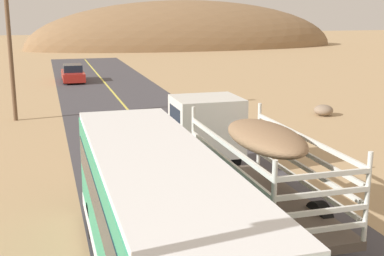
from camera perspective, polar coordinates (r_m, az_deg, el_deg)
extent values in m
cube|color=silver|center=(19.57, 1.65, 0.27)|extent=(2.50, 2.20, 2.20)
cube|color=#192333|center=(19.48, 1.65, 1.55)|extent=(2.53, 1.54, 0.70)
cube|color=brown|center=(15.07, 7.95, -8.30)|extent=(2.50, 6.40, 0.24)
cylinder|color=silver|center=(17.11, 0.16, -1.24)|extent=(0.12, 0.12, 2.20)
cylinder|color=silver|center=(17.90, 7.49, -0.69)|extent=(0.12, 0.12, 2.20)
cylinder|color=silver|center=(11.51, 9.07, -8.80)|extent=(0.12, 0.12, 2.20)
cylinder|color=silver|center=(12.66, 18.95, -7.30)|extent=(0.12, 0.12, 2.20)
cube|color=silver|center=(14.45, 3.60, -6.79)|extent=(0.08, 6.30, 0.12)
cube|color=silver|center=(15.39, 12.16, -5.79)|extent=(0.08, 6.30, 0.12)
cube|color=silver|center=(12.28, 14.13, -10.95)|extent=(2.40, 0.08, 0.12)
cube|color=silver|center=(14.30, 3.63, -5.14)|extent=(0.08, 6.30, 0.12)
cube|color=silver|center=(15.26, 12.24, -4.23)|extent=(0.08, 6.30, 0.12)
cube|color=silver|center=(12.11, 14.25, -9.05)|extent=(2.40, 0.08, 0.12)
cube|color=silver|center=(14.17, 3.65, -3.45)|extent=(0.08, 6.30, 0.12)
cube|color=silver|center=(15.13, 12.32, -2.64)|extent=(0.08, 6.30, 0.12)
cube|color=silver|center=(11.95, 14.37, -7.09)|extent=(2.40, 0.08, 0.12)
cube|color=silver|center=(14.05, 3.68, -1.73)|extent=(0.08, 6.30, 0.12)
cube|color=silver|center=(15.02, 12.40, -1.03)|extent=(0.08, 6.30, 0.12)
cube|color=silver|center=(11.81, 14.49, -5.09)|extent=(2.40, 0.08, 0.12)
ellipsoid|color=#8C6B4C|center=(14.47, 8.20, -1.03)|extent=(1.75, 3.84, 0.70)
cylinder|color=black|center=(19.60, -1.42, -3.50)|extent=(0.32, 1.10, 1.10)
cylinder|color=black|center=(20.24, 4.57, -2.99)|extent=(0.32, 1.10, 1.10)
cylinder|color=black|center=(13.65, 5.88, -11.30)|extent=(0.32, 1.10, 1.10)
cylinder|color=black|center=(14.55, 14.00, -10.04)|extent=(0.32, 1.10, 1.10)
cube|color=#2D8C66|center=(11.30, -3.97, -10.32)|extent=(2.50, 10.00, 2.70)
cube|color=white|center=(10.80, -4.09, -3.35)|extent=(2.45, 9.80, 0.16)
cube|color=#192333|center=(11.11, -4.01, -8.09)|extent=(2.54, 9.20, 0.80)
cylinder|color=black|center=(14.59, -10.95, -10.03)|extent=(0.30, 1.00, 1.00)
cylinder|color=black|center=(14.91, -2.40, -9.26)|extent=(0.30, 1.00, 1.00)
cube|color=#B2261E|center=(45.10, -13.14, 5.72)|extent=(1.80, 4.40, 0.70)
cube|color=#192333|center=(45.12, -13.19, 6.55)|extent=(1.53, 2.20, 0.60)
cylinder|color=black|center=(46.40, -14.20, 5.63)|extent=(0.22, 0.66, 0.66)
cylinder|color=black|center=(46.48, -12.24, 5.75)|extent=(0.22, 0.66, 0.66)
cylinder|color=black|center=(43.79, -14.06, 5.20)|extent=(0.22, 0.66, 0.66)
cylinder|color=black|center=(43.87, -11.99, 5.33)|extent=(0.22, 0.66, 0.66)
cylinder|color=brown|center=(30.01, -19.69, 8.98)|extent=(0.24, 0.24, 8.73)
ellipsoid|color=#84705B|center=(31.10, 14.46, 1.94)|extent=(1.12, 1.11, 0.65)
ellipsoid|color=olive|center=(82.81, -0.62, 9.01)|extent=(50.14, 17.59, 14.68)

